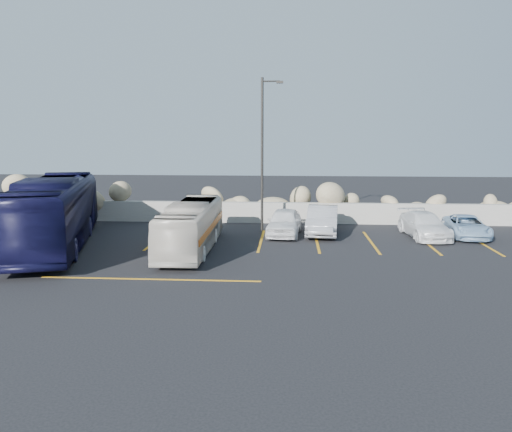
# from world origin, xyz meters

# --- Properties ---
(ground) EXTENTS (90.00, 90.00, 0.00)m
(ground) POSITION_xyz_m (0.00, 0.00, 0.00)
(ground) COLOR black
(ground) RESTS_ON ground
(seawall) EXTENTS (60.00, 0.40, 1.20)m
(seawall) POSITION_xyz_m (0.00, 12.00, 0.60)
(seawall) COLOR gray
(seawall) RESTS_ON ground
(riprap_pile) EXTENTS (54.00, 2.80, 2.60)m
(riprap_pile) POSITION_xyz_m (0.00, 13.20, 1.30)
(riprap_pile) COLOR tan
(riprap_pile) RESTS_ON ground
(parking_lines) EXTENTS (18.16, 9.36, 0.01)m
(parking_lines) POSITION_xyz_m (4.64, 5.57, 0.01)
(parking_lines) COLOR orange
(parking_lines) RESTS_ON ground
(lamppost) EXTENTS (1.14, 0.18, 8.00)m
(lamppost) POSITION_xyz_m (2.56, 9.50, 4.30)
(lamppost) COLOR #282623
(lamppost) RESTS_ON ground
(vintage_bus) EXTENTS (1.94, 7.83, 2.17)m
(vintage_bus) POSITION_xyz_m (-0.39, 4.80, 1.09)
(vintage_bus) COLOR silver
(vintage_bus) RESTS_ON ground
(tour_coach) EXTENTS (5.73, 11.74, 3.19)m
(tour_coach) POSITION_xyz_m (-6.77, 5.02, 1.59)
(tour_coach) COLOR black
(tour_coach) RESTS_ON ground
(car_a) EXTENTS (1.97, 4.11, 1.35)m
(car_a) POSITION_xyz_m (3.71, 8.47, 0.68)
(car_a) COLOR white
(car_a) RESTS_ON ground
(car_b) EXTENTS (1.93, 4.50, 1.44)m
(car_b) POSITION_xyz_m (5.67, 8.88, 0.72)
(car_b) COLOR #AFAFB4
(car_b) RESTS_ON ground
(car_c) EXTENTS (2.10, 4.40, 1.24)m
(car_c) POSITION_xyz_m (10.73, 8.42, 0.62)
(car_c) COLOR white
(car_c) RESTS_ON ground
(car_d) EXTENTS (2.12, 4.02, 1.08)m
(car_d) POSITION_xyz_m (12.89, 8.62, 0.54)
(car_d) COLOR #98B9D8
(car_d) RESTS_ON ground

